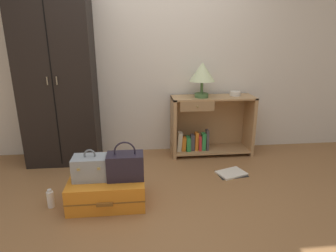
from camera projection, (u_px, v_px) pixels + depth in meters
name	position (u px, v px, depth m)	size (l,w,h in m)	color
ground_plane	(157.00, 210.00, 2.53)	(9.00, 9.00, 0.00)	olive
back_wall	(148.00, 53.00, 3.57)	(6.40, 0.10, 2.60)	silver
wardrobe	(58.00, 78.00, 3.26)	(0.83, 0.47, 2.07)	black
bookshelf	(208.00, 126.00, 3.69)	(1.05, 0.38, 0.77)	tan
table_lamp	(202.00, 73.00, 3.44)	(0.32, 0.32, 0.43)	#4C7542
bowl	(235.00, 94.00, 3.61)	(0.14, 0.14, 0.05)	silver
suitcase_large	(107.00, 191.00, 2.61)	(0.69, 0.47, 0.25)	orange
train_case	(91.00, 167.00, 2.54)	(0.31, 0.22, 0.29)	#8E99A3
handbag	(125.00, 166.00, 2.55)	(0.33, 0.19, 0.35)	#231E2D
bottle	(50.00, 199.00, 2.55)	(0.06, 0.06, 0.18)	white
open_book_on_floor	(231.00, 173.00, 3.20)	(0.36, 0.31, 0.02)	white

